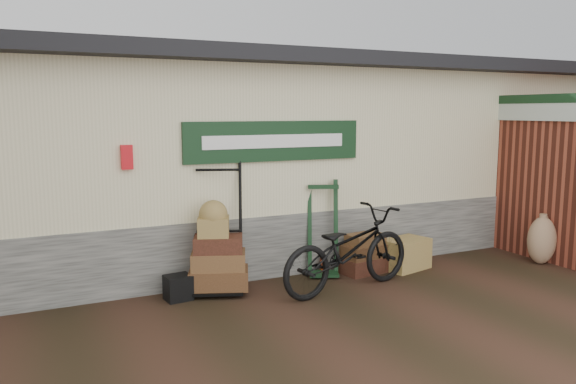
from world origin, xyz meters
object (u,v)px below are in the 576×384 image
at_px(black_trunk, 178,288).
at_px(bicycle, 348,245).
at_px(suitcase_stack, 364,253).
at_px(wicker_hamper, 405,254).
at_px(porter_trolley, 219,222).
at_px(green_barrow, 323,228).

xyz_separation_m(black_trunk, bicycle, (2.13, -0.59, 0.45)).
xyz_separation_m(suitcase_stack, bicycle, (-0.65, -0.60, 0.32)).
relative_size(wicker_hamper, black_trunk, 2.22).
distance_m(porter_trolley, green_barrow, 1.59).
distance_m(wicker_hamper, bicycle, 1.47).
relative_size(green_barrow, black_trunk, 4.35).
bearing_deg(wicker_hamper, black_trunk, 178.48).
bearing_deg(suitcase_stack, bicycle, -137.17).
xyz_separation_m(green_barrow, bicycle, (-0.07, -0.79, -0.07)).
bearing_deg(bicycle, black_trunk, 64.37).
bearing_deg(green_barrow, bicycle, -71.20).
distance_m(porter_trolley, suitcase_stack, 2.25).
bearing_deg(green_barrow, suitcase_stack, 5.51).
bearing_deg(black_trunk, porter_trolley, 17.81).
xyz_separation_m(wicker_hamper, bicycle, (-1.33, -0.50, 0.38)).
xyz_separation_m(green_barrow, suitcase_stack, (0.58, -0.19, -0.39)).
relative_size(porter_trolley, green_barrow, 1.33).
relative_size(porter_trolley, black_trunk, 5.80).
xyz_separation_m(porter_trolley, green_barrow, (1.58, 0.00, -0.23)).
bearing_deg(wicker_hamper, bicycle, -159.46).
distance_m(suitcase_stack, wicker_hamper, 0.69).
distance_m(green_barrow, bicycle, 0.79).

